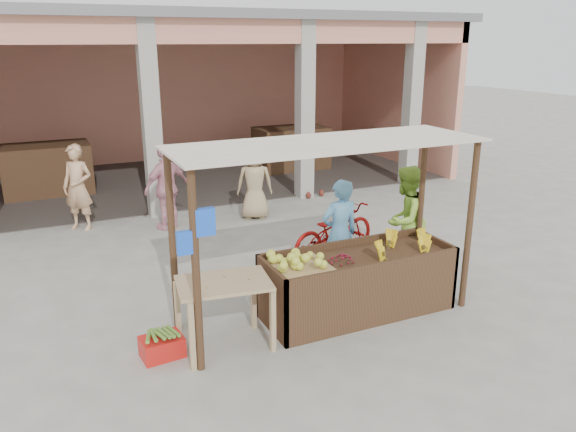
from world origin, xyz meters
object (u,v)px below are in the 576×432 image
vendor_blue (340,230)px  vendor_green (405,218)px  motorcycle (334,230)px  fruit_stall (358,285)px  side_table (224,292)px  red_crate (162,347)px

vendor_blue → vendor_green: vendor_green is taller
vendor_blue → motorcycle: 1.20m
fruit_stall → side_table: bearing=-176.2°
vendor_blue → red_crate: bearing=16.0°
red_crate → vendor_blue: 3.13m
vendor_blue → motorcycle: bearing=-116.3°
red_crate → vendor_green: (4.09, 0.90, 0.79)m
side_table → vendor_green: size_ratio=0.64×
fruit_stall → vendor_green: (1.40, 0.90, 0.52)m
vendor_green → fruit_stall: bearing=9.1°
fruit_stall → vendor_blue: bearing=76.5°
side_table → red_crate: (-0.75, 0.13, -0.61)m
vendor_green → red_crate: bearing=-11.2°
side_table → red_crate: bearing=178.0°
fruit_stall → side_table: size_ratio=2.21×
side_table → red_crate: 0.97m
fruit_stall → side_table: 1.98m
fruit_stall → motorcycle: size_ratio=1.38×
fruit_stall → side_table: side_table is taller
side_table → red_crate: side_table is taller
red_crate → side_table: bearing=-15.1°
vendor_green → motorcycle: size_ratio=0.97×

